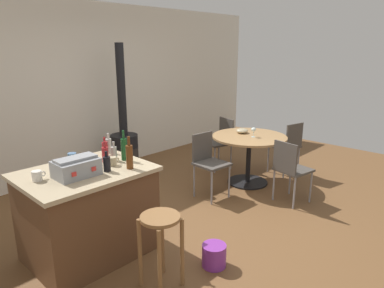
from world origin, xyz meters
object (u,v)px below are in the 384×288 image
object	(u,v)px
dining_table	(249,147)
bottle_5	(107,164)
wooden_stool	(161,235)
cup_0	(72,158)
wood_stove	(124,144)
wine_glass	(254,130)
cup_1	(37,176)
bottle_4	(105,154)
folding_chair_right	(221,139)
bottle_6	(129,156)
bottle_0	(114,153)
kitchen_island	(88,213)
bottle_1	(124,149)
bottle_2	(105,148)
plastic_bucket	(214,255)
folding_chair_left	(288,144)
serving_bowl	(242,131)
toolbox	(76,167)
folding_chair_near	(208,160)
cup_2	(113,161)
folding_chair_far	(290,167)

from	to	relation	value
dining_table	bottle_5	world-z (taller)	bottle_5
wooden_stool	cup_0	xyz separation A→B (m)	(-0.13, 1.18, 0.45)
wood_stove	wine_glass	bearing A→B (deg)	-59.73
cup_1	wine_glass	bearing A→B (deg)	-3.19
bottle_4	cup_0	distance (m)	0.33
folding_chair_right	bottle_6	xyz separation A→B (m)	(-2.59, -0.98, 0.51)
cup_1	wood_stove	bearing A→B (deg)	38.05
bottle_0	bottle_4	world-z (taller)	bottle_4
wine_glass	bottle_6	bearing A→B (deg)	-176.25
kitchen_island	bottle_1	distance (m)	0.72
cup_1	dining_table	bearing A→B (deg)	-1.71
bottle_2	bottle_4	bearing A→B (deg)	-122.19
wood_stove	plastic_bucket	distance (m)	2.86
dining_table	bottle_2	size ratio (longest dim) A/B	5.51
folding_chair_left	folding_chair_right	xyz separation A→B (m)	(-0.50, 0.98, -0.01)
bottle_5	bottle_4	bearing A→B (deg)	60.25
bottle_1	cup_0	distance (m)	0.52
cup_0	serving_bowl	world-z (taller)	cup_0
toolbox	bottle_6	bearing A→B (deg)	-21.42
folding_chair_near	bottle_5	bearing A→B (deg)	-171.38
folding_chair_near	bottle_1	xyz separation A→B (m)	(-1.44, -0.10, 0.48)
folding_chair_left	folding_chair_near	bearing A→B (deg)	166.80
serving_bowl	plastic_bucket	world-z (taller)	serving_bowl
cup_1	plastic_bucket	bearing A→B (deg)	-44.32
bottle_2	serving_bowl	world-z (taller)	bottle_2
wooden_stool	serving_bowl	bearing A→B (deg)	21.82
bottle_2	cup_0	xyz separation A→B (m)	(-0.37, 0.02, -0.03)
bottle_1	cup_1	world-z (taller)	bottle_1
bottle_2	cup_1	bearing A→B (deg)	-164.93
folding_chair_near	cup_2	world-z (taller)	cup_2
cup_1	folding_chair_right	bearing A→B (deg)	11.18
folding_chair_near	bottle_2	world-z (taller)	bottle_2
folding_chair_far	folding_chair_near	bearing A→B (deg)	121.39
kitchen_island	folding_chair_near	bearing A→B (deg)	2.68
bottle_1	cup_1	bearing A→B (deg)	175.54
bottle_5	serving_bowl	world-z (taller)	bottle_5
bottle_2	cup_1	size ratio (longest dim) A/B	1.64
bottle_0	bottle_1	bearing A→B (deg)	-33.12
wooden_stool	serving_bowl	size ratio (longest dim) A/B	3.68
folding_chair_far	wine_glass	distance (m)	0.82
cup_2	bottle_0	bearing A→B (deg)	51.51
wood_stove	bottle_6	xyz separation A→B (m)	(-1.29, -1.92, 0.51)
bottle_0	cup_2	distance (m)	0.16
bottle_2	wooden_stool	bearing A→B (deg)	-101.71
folding_chair_left	cup_1	distance (m)	3.87
bottle_4	serving_bowl	xyz separation A→B (m)	(2.46, 0.08, -0.19)
plastic_bucket	dining_table	bearing A→B (deg)	26.77
bottle_6	cup_1	bearing A→B (deg)	156.68
folding_chair_left	cup_0	world-z (taller)	cup_0
bottle_6	folding_chair_near	bearing A→B (deg)	12.92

